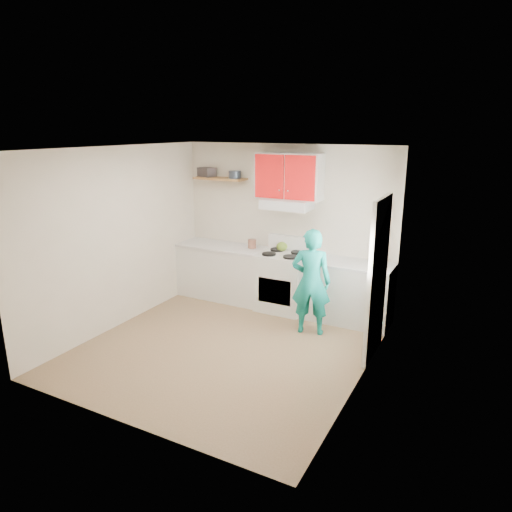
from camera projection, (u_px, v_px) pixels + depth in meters
The scene contains 21 objects.
floor at pixel (227, 347), 6.21m from camera, with size 3.80×3.80×0.00m, color brown.
ceiling at pixel (223, 148), 5.51m from camera, with size 3.60×3.80×0.04m, color white.
back_wall at pixel (286, 226), 7.48m from camera, with size 3.60×0.04×2.60m, color beige.
front_wall at pixel (118, 302), 4.24m from camera, with size 3.60×0.04×2.60m, color beige.
left_wall at pixel (119, 238), 6.66m from camera, with size 0.04×3.80×2.60m, color beige.
right_wall at pixel (366, 274), 5.05m from camera, with size 0.04×3.80×2.60m, color beige.
door at pixel (377, 279), 5.74m from camera, with size 0.05×0.85×2.05m, color white.
door_glass at pixel (378, 246), 5.63m from camera, with size 0.01×0.55×0.95m, color white.
counter_left at pixel (223, 272), 7.91m from camera, with size 1.52×0.60×0.90m, color silver.
counter_right at pixel (347, 292), 6.94m from camera, with size 1.32×0.60×0.90m, color silver.
stove at pixel (283, 282), 7.38m from camera, with size 0.76×0.65×0.92m, color white.
range_hood at pixel (287, 204), 7.14m from camera, with size 0.76×0.44×0.15m, color silver.
upper_cabinets at pixel (289, 176), 7.07m from camera, with size 1.02×0.33×0.70m, color #B50F0F.
shelf at pixel (220, 179), 7.67m from camera, with size 0.90×0.30×0.04m, color brown.
books at pixel (207, 172), 7.79m from camera, with size 0.29×0.21×0.15m, color #3D3637.
tin at pixel (235, 175), 7.51m from camera, with size 0.20×0.20×0.12m, color #333D4C.
kettle at pixel (282, 247), 7.41m from camera, with size 0.18×0.18×0.15m, color #546E1E.
crock at pixel (252, 244), 7.60m from camera, with size 0.14×0.14×0.17m, color #543124.
cutting_board at pixel (344, 264), 6.79m from camera, with size 0.27×0.20×0.02m, color olive.
silicone_mat at pixel (366, 267), 6.65m from camera, with size 0.32×0.27×0.01m, color red.
person at pixel (311, 282), 6.45m from camera, with size 0.56×0.36×1.52m, color #0D7D73.
Camera 1 is at (2.96, -4.82, 2.85)m, focal length 32.44 mm.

